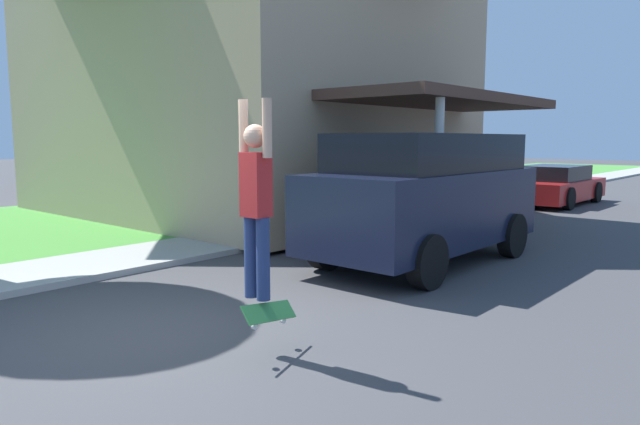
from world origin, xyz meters
TOP-DOWN VIEW (x-y plane):
  - ground_plane at (0.00, 0.00)m, footprint 120.00×120.00m
  - lawn at (-8.00, 6.00)m, footprint 10.00×80.00m
  - sidewalk at (-3.60, 6.00)m, footprint 1.80×80.00m
  - house at (-7.30, 7.81)m, footprint 13.35×9.26m
  - suv_parked at (0.25, 5.14)m, footprint 2.08×4.66m
  - car_down_street at (-1.22, 15.60)m, footprint 1.99×4.58m
  - skateboarder at (1.16, 0.50)m, footprint 0.41×0.22m
  - skateboard at (1.28, 0.54)m, footprint 0.33×0.78m

SIDE VIEW (x-z plane):
  - ground_plane at x=0.00m, z-range 0.00..0.00m
  - lawn at x=-8.00m, z-range 0.00..0.08m
  - sidewalk at x=-3.60m, z-range 0.00..0.10m
  - skateboard at x=1.28m, z-range 0.25..0.58m
  - car_down_street at x=-1.22m, z-range -0.02..1.22m
  - suv_parked at x=0.25m, z-range 0.08..2.23m
  - skateboarder at x=1.16m, z-range 0.57..2.46m
  - house at x=-7.30m, z-range 0.24..9.29m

